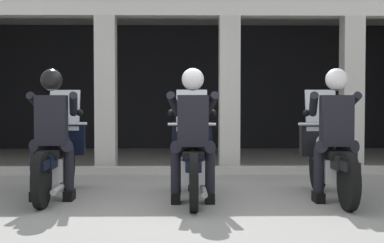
% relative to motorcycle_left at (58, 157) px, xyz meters
% --- Properties ---
extents(ground_plane, '(80.00, 80.00, 0.00)m').
position_rel_motorcycle_left_xyz_m(ground_plane, '(1.69, 2.71, -0.50)').
color(ground_plane, gray).
extents(station_building, '(11.69, 5.06, 3.24)m').
position_rel_motorcycle_left_xyz_m(station_building, '(1.31, 5.16, 1.59)').
color(station_building, black).
rests_on(station_building, ground).
extents(kerb_strip, '(11.19, 0.24, 0.12)m').
position_rel_motorcycle_left_xyz_m(kerb_strip, '(1.31, 2.11, -0.44)').
color(kerb_strip, '#B7B5AD').
rests_on(kerb_strip, ground).
extents(motorcycle_left, '(0.62, 2.04, 1.35)m').
position_rel_motorcycle_left_xyz_m(motorcycle_left, '(0.00, 0.00, 0.00)').
color(motorcycle_left, black).
rests_on(motorcycle_left, ground).
extents(police_officer_left, '(0.63, 0.61, 1.58)m').
position_rel_motorcycle_left_xyz_m(police_officer_left, '(-0.00, -0.28, 0.44)').
color(police_officer_left, black).
rests_on(police_officer_left, ground).
extents(motorcycle_center, '(0.62, 2.04, 1.35)m').
position_rel_motorcycle_left_xyz_m(motorcycle_center, '(1.69, -0.20, 0.00)').
color(motorcycle_center, black).
rests_on(motorcycle_center, ground).
extents(police_officer_center, '(0.63, 0.61, 1.58)m').
position_rel_motorcycle_left_xyz_m(police_officer_center, '(1.69, -0.48, 0.44)').
color(police_officer_center, black).
rests_on(police_officer_center, ground).
extents(motorcycle_right, '(0.62, 2.04, 1.35)m').
position_rel_motorcycle_left_xyz_m(motorcycle_right, '(3.38, -0.18, 0.00)').
color(motorcycle_right, black).
rests_on(motorcycle_right, ground).
extents(police_officer_right, '(0.63, 0.61, 1.58)m').
position_rel_motorcycle_left_xyz_m(police_officer_right, '(3.38, -0.46, 0.44)').
color(police_officer_right, black).
rests_on(police_officer_right, ground).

